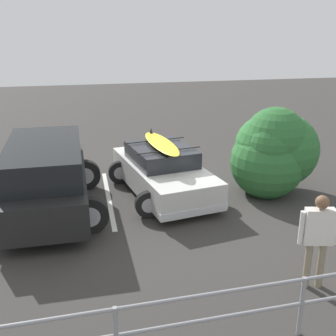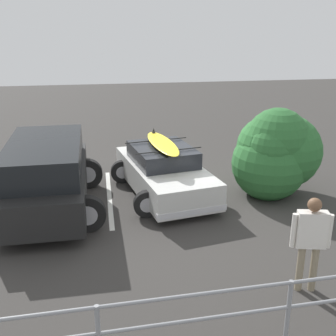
# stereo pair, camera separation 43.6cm
# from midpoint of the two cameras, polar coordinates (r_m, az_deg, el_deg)

# --- Properties ---
(ground_plane) EXTENTS (44.00, 44.00, 0.02)m
(ground_plane) POSITION_cam_midpoint_polar(r_m,az_deg,el_deg) (11.77, -0.03, -3.20)
(ground_plane) COLOR #383533
(ground_plane) RESTS_ON ground
(parking_stripe) EXTENTS (0.12, 3.93, 0.00)m
(parking_stripe) POSITION_cam_midpoint_polar(r_m,az_deg,el_deg) (11.46, -9.14, -4.03)
(parking_stripe) COLOR silver
(parking_stripe) RESTS_ON ground
(sedan_car) EXTENTS (2.84, 4.23, 1.58)m
(sedan_car) POSITION_cam_midpoint_polar(r_m,az_deg,el_deg) (11.41, -1.78, -0.48)
(sedan_car) COLOR silver
(sedan_car) RESTS_ON ground
(suv_car) EXTENTS (2.78, 4.67, 1.76)m
(suv_car) POSITION_cam_midpoint_polar(r_m,az_deg,el_deg) (10.69, -17.31, -1.15)
(suv_car) COLOR black
(suv_car) RESTS_ON ground
(person_bystander) EXTENTS (0.67, 0.30, 1.75)m
(person_bystander) POSITION_cam_midpoint_polar(r_m,az_deg,el_deg) (7.64, 18.13, -8.43)
(person_bystander) COLOR gray
(person_bystander) RESTS_ON ground
(railing_fence) EXTENTS (11.05, 0.51, 0.99)m
(railing_fence) POSITION_cam_midpoint_polar(r_m,az_deg,el_deg) (6.66, 15.94, -16.28)
(railing_fence) COLOR gray
(railing_fence) RESTS_ON ground
(bush_near_left) EXTENTS (2.44, 2.10, 2.50)m
(bush_near_left) POSITION_cam_midpoint_polar(r_m,az_deg,el_deg) (11.57, 12.98, 2.16)
(bush_near_left) COLOR #4C3828
(bush_near_left) RESTS_ON ground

